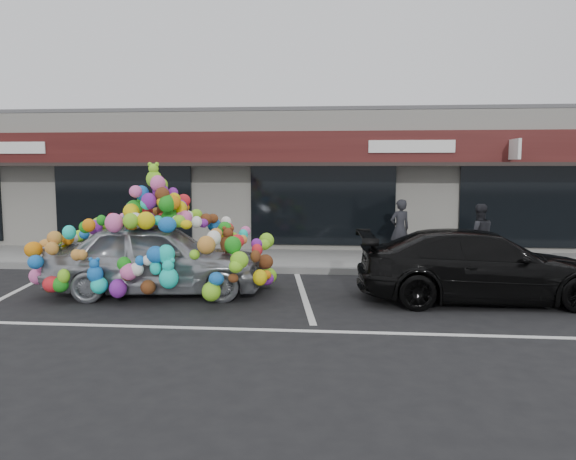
# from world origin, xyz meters

# --- Properties ---
(ground) EXTENTS (90.00, 90.00, 0.00)m
(ground) POSITION_xyz_m (0.00, 0.00, 0.00)
(ground) COLOR black
(ground) RESTS_ON ground
(shop_building) EXTENTS (24.00, 7.20, 4.31)m
(shop_building) POSITION_xyz_m (0.00, 8.44, 2.16)
(shop_building) COLOR white
(shop_building) RESTS_ON ground
(sidewalk) EXTENTS (26.00, 3.00, 0.15)m
(sidewalk) POSITION_xyz_m (0.00, 4.00, 0.07)
(sidewalk) COLOR gray
(sidewalk) RESTS_ON ground
(kerb) EXTENTS (26.00, 0.18, 0.16)m
(kerb) POSITION_xyz_m (0.00, 2.50, 0.07)
(kerb) COLOR slate
(kerb) RESTS_ON ground
(parking_stripe_left) EXTENTS (0.73, 4.37, 0.01)m
(parking_stripe_left) POSITION_xyz_m (-3.20, 0.20, 0.00)
(parking_stripe_left) COLOR silver
(parking_stripe_left) RESTS_ON ground
(parking_stripe_mid) EXTENTS (0.73, 4.37, 0.01)m
(parking_stripe_mid) POSITION_xyz_m (2.80, 0.20, 0.00)
(parking_stripe_mid) COLOR silver
(parking_stripe_mid) RESTS_ON ground
(lane_line) EXTENTS (14.00, 0.12, 0.01)m
(lane_line) POSITION_xyz_m (2.00, -2.30, 0.00)
(lane_line) COLOR silver
(lane_line) RESTS_ON ground
(toy_car) EXTENTS (3.13, 4.79, 2.68)m
(toy_car) POSITION_xyz_m (-0.17, 0.04, 0.91)
(toy_car) COLOR #91949B
(toy_car) RESTS_ON ground
(black_sedan) EXTENTS (2.13, 4.81, 1.37)m
(black_sedan) POSITION_xyz_m (6.22, 0.02, 0.69)
(black_sedan) COLOR black
(black_sedan) RESTS_ON ground
(pedestrian_a) EXTENTS (0.68, 0.58, 1.57)m
(pedestrian_a) POSITION_xyz_m (5.12, 4.24, 0.93)
(pedestrian_a) COLOR black
(pedestrian_a) RESTS_ON sidewalk
(pedestrian_b) EXTENTS (0.77, 0.61, 1.53)m
(pedestrian_b) POSITION_xyz_m (6.90, 3.10, 0.92)
(pedestrian_b) COLOR black
(pedestrian_b) RESTS_ON sidewalk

